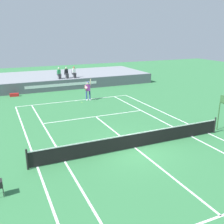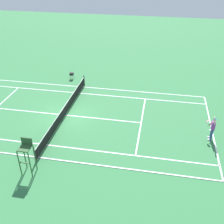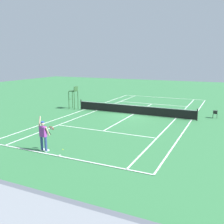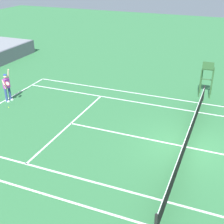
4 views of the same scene
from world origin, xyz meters
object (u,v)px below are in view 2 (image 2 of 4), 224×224
at_px(tennis_player, 212,128).
at_px(umpire_chair, 26,152).
at_px(ball_hopper, 72,74).
at_px(tennis_ball, 200,131).

height_order(tennis_player, umpire_chair, umpire_chair).
bearing_deg(ball_hopper, umpire_chair, 7.13).
distance_m(umpire_chair, ball_hopper, 14.26).
relative_size(tennis_player, umpire_chair, 0.85).
xyz_separation_m(tennis_ball, ball_hopper, (-7.65, -12.73, 0.54)).
distance_m(tennis_player, tennis_ball, 1.43).
height_order(tennis_player, tennis_ball, tennis_player).
relative_size(tennis_player, tennis_ball, 30.63).
xyz_separation_m(tennis_player, umpire_chair, (5.61, -11.61, 0.56)).
bearing_deg(tennis_player, ball_hopper, -122.44).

